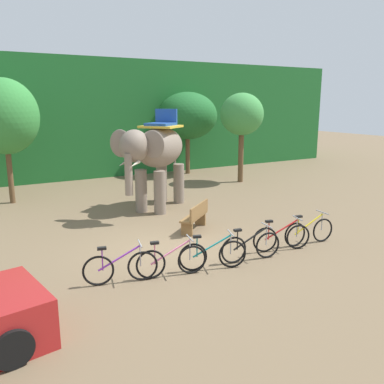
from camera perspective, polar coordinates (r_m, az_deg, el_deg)
ground_plane at (r=11.55m, az=-3.52°, el=-7.99°), size 80.00×80.00×0.00m
foliage_hedge at (r=24.79m, az=-18.95°, el=9.83°), size 36.00×6.00×6.33m
tree_center_left at (r=17.76m, az=-24.81°, el=9.57°), size 2.63×2.63×4.97m
tree_center at (r=23.20m, az=-0.62°, el=10.62°), size 3.32×3.32×4.59m
tree_right at (r=20.83m, az=7.01°, el=10.68°), size 2.17×2.17×4.49m
elephant at (r=15.36m, az=-5.03°, el=5.59°), size 3.86×3.49×3.78m
bike_purple at (r=9.50m, az=-9.99°, el=-10.33°), size 1.67×0.59×0.92m
bike_pink at (r=9.71m, az=-2.90°, el=-9.63°), size 1.68×0.56×0.92m
bike_teal at (r=10.09m, az=2.92°, el=-8.75°), size 1.64×0.68×0.92m
bike_black at (r=10.72m, az=8.25°, el=-7.57°), size 1.70×0.52×0.92m
bike_red at (r=11.57m, az=12.45°, el=-6.22°), size 1.66×0.63×0.92m
bike_yellow at (r=12.28m, az=16.08°, el=-5.32°), size 1.71×0.52×0.92m
wooden_bench at (r=13.02m, az=0.54°, el=-3.37°), size 1.42×1.26×0.89m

